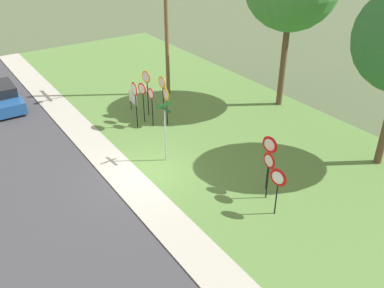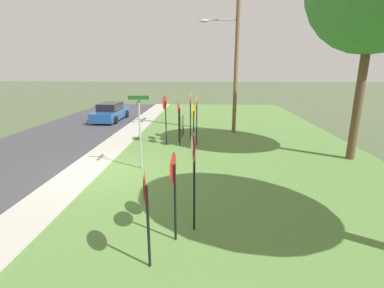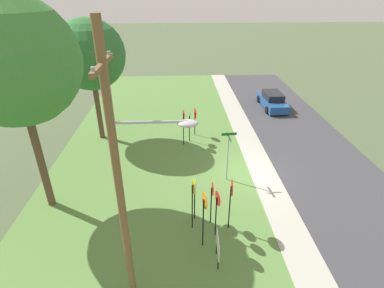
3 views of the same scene
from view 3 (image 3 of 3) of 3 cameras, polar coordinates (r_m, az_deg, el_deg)
The scene contains 19 objects.
ground_plane at distance 18.28m, azimuth 10.90°, elevation -5.63°, with size 160.00×160.00×0.00m, color #4C5B3D.
road_asphalt at distance 19.92m, azimuth 24.50°, elevation -4.84°, with size 44.00×6.40×0.01m, color #3D3D42.
sidewalk_strip at distance 18.46m, azimuth 13.33°, elevation -5.44°, with size 44.00×1.60×0.06m, color #ADAA9E.
grass_median at distance 17.88m, azimuth -8.26°, elevation -6.14°, with size 44.00×12.00×0.04m, color #567F3D.
stop_sign_near_left at distance 13.86m, azimuth 0.62°, elevation -8.82°, with size 0.75×0.13×2.22m.
stop_sign_near_right at distance 12.34m, azimuth 2.31°, elevation -12.11°, with size 0.68×0.16×2.72m.
stop_sign_far_left at distance 13.04m, azimuth 4.75°, elevation -11.35°, with size 0.64×0.14×2.32m.
stop_sign_far_center at distance 13.20m, azimuth 0.17°, elevation -9.44°, with size 0.64×0.12×2.64m.
stop_sign_far_right at distance 13.65m, azimuth 3.80°, elevation -9.56°, with size 0.62×0.09×2.26m.
stop_sign_center_tall at distance 13.28m, azimuth 7.42°, elevation -9.28°, with size 0.75×0.12×2.63m.
yield_sign_near_left at distance 20.90m, azimuth -0.41°, elevation 4.53°, with size 0.71×0.11×2.18m.
yield_sign_near_right at distance 20.35m, azimuth -1.56°, elevation 4.80°, with size 0.75×0.15×2.58m.
yield_sign_far_left at distance 21.84m, azimuth 0.64°, elevation 5.39°, with size 0.75×0.17×2.10m.
street_name_post at distance 16.63m, azimuth 6.80°, elevation -1.62°, with size 0.96×0.81×2.96m.
utility_pole at distance 8.86m, azimuth -12.85°, elevation -6.21°, with size 2.10×2.40×9.35m.
notice_board at distance 12.51m, azimuth 4.90°, elevation -18.63°, with size 1.10×0.08×1.25m.
oak_tree_left at distance 14.40m, azimuth -30.56°, elevation 13.15°, with size 5.30×5.30×9.82m.
oak_tree_right at distance 21.26m, azimuth -18.68°, elevation 15.61°, with size 4.55×4.55×8.19m.
parked_sedan_distant at distance 28.57m, azimuth 14.91°, elevation 7.93°, with size 4.62×1.95×1.39m.
Camera 3 is at (-14.77, 4.16, 9.92)m, focal length 28.29 mm.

